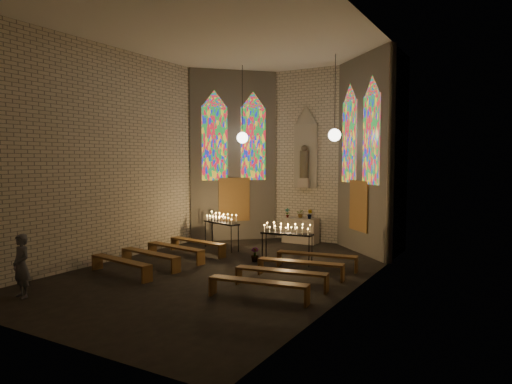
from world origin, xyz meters
TOP-DOWN VIEW (x-y plane):
  - floor at (0.00, 0.00)m, footprint 12.00×12.00m
  - room at (-0.00, 3.37)m, footprint 8.22×12.43m
  - altar at (0.00, 5.45)m, footprint 1.40×0.60m
  - flower_vase_left at (-0.54, 5.35)m, footprint 0.22×0.17m
  - flower_vase_center at (-0.02, 5.52)m, footprint 0.31×0.28m
  - flower_vase_right at (0.43, 5.39)m, footprint 0.25×0.22m
  - aisle_flower_pot at (0.14, 1.57)m, footprint 0.32×0.32m
  - votive_stand_left at (-2.00, 2.75)m, footprint 1.77×0.95m
  - votive_stand_right at (1.18, 1.83)m, footprint 1.72×0.57m
  - pew_left_0 at (-2.28, 1.65)m, footprint 2.49×0.71m
  - pew_right_0 at (2.28, 1.65)m, footprint 2.49×0.71m
  - pew_left_1 at (-2.28, 0.45)m, footprint 2.49×0.71m
  - pew_right_1 at (2.28, 0.45)m, footprint 2.49×0.71m
  - pew_left_2 at (-2.28, -0.75)m, footprint 2.49×0.71m
  - pew_right_2 at (2.28, -0.75)m, footprint 2.49×0.71m
  - pew_left_3 at (-2.28, -1.95)m, footprint 2.49×0.71m
  - pew_right_3 at (2.28, -1.95)m, footprint 2.49×0.71m
  - visitor at (-2.78, -4.63)m, footprint 0.61×0.44m

SIDE VIEW (x-z plane):
  - floor at x=0.00m, z-range 0.00..0.00m
  - aisle_flower_pot at x=0.14m, z-range 0.00..0.47m
  - pew_left_0 at x=-2.28m, z-range 0.15..0.62m
  - pew_right_0 at x=2.28m, z-range 0.15..0.62m
  - pew_left_1 at x=-2.28m, z-range 0.15..0.62m
  - pew_right_1 at x=2.28m, z-range 0.15..0.62m
  - pew_left_2 at x=-2.28m, z-range 0.15..0.62m
  - pew_right_2 at x=2.28m, z-range 0.15..0.62m
  - pew_left_3 at x=-2.28m, z-range 0.15..0.62m
  - pew_right_3 at x=2.28m, z-range 0.15..0.62m
  - altar at x=0.00m, z-range 0.00..1.00m
  - visitor at x=-2.78m, z-range 0.00..1.55m
  - votive_stand_right at x=1.18m, z-range 0.44..1.68m
  - votive_stand_left at x=-2.00m, z-range 0.46..1.73m
  - flower_vase_center at x=-0.02m, z-range 1.00..1.34m
  - flower_vase_left at x=-0.54m, z-range 1.00..1.38m
  - flower_vase_right at x=0.43m, z-range 1.00..1.39m
  - room at x=0.00m, z-range 0.21..7.22m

